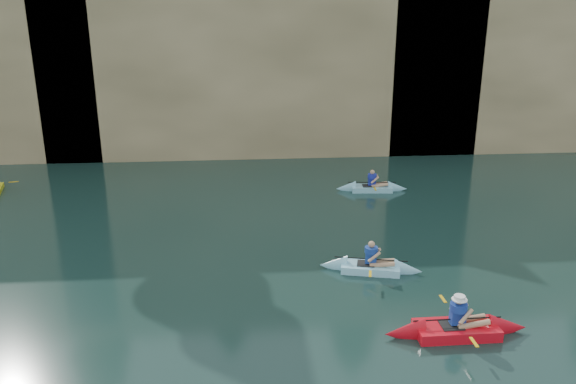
{
  "coord_description": "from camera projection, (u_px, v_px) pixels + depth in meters",
  "views": [
    {
      "loc": [
        0.59,
        -9.08,
        7.99
      ],
      "look_at": [
        1.89,
        6.17,
        3.0
      ],
      "focal_mm": 35.0,
      "sensor_mm": 36.0,
      "label": 1
    }
  ],
  "objects": [
    {
      "name": "cliff",
      "position": [
        230.0,
        41.0,
        37.59
      ],
      "size": [
        70.0,
        16.0,
        12.0
      ],
      "primitive_type": "cube",
      "color": "tan",
      "rests_on": "ground"
    },
    {
      "name": "cliff_slab_center",
      "position": [
        265.0,
        53.0,
        30.84
      ],
      "size": [
        24.0,
        2.4,
        11.4
      ],
      "primitive_type": "cube",
      "color": "tan",
      "rests_on": "ground"
    },
    {
      "name": "sea_cave_center",
      "position": [
        158.0,
        131.0,
        31.01
      ],
      "size": [
        3.5,
        1.0,
        3.2
      ],
      "primitive_type": "cube",
      "color": "black",
      "rests_on": "ground"
    },
    {
      "name": "sea_cave_east",
      "position": [
        406.0,
        115.0,
        31.94
      ],
      "size": [
        5.0,
        1.0,
        4.5
      ],
      "primitive_type": "cube",
      "color": "black",
      "rests_on": "ground"
    },
    {
      "name": "main_kayaker",
      "position": [
        456.0,
        329.0,
        14.4
      ],
      "size": [
        3.75,
        2.53,
        1.4
      ],
      "rotation": [
        0.0,
        0.0,
        0.0
      ],
      "color": "red",
      "rests_on": "ground"
    },
    {
      "name": "kayaker_ltblue_near",
      "position": [
        370.0,
        267.0,
        17.93
      ],
      "size": [
        3.35,
        2.47,
        1.29
      ],
      "rotation": [
        0.0,
        0.0,
        -0.24
      ],
      "color": "#8ED3ED",
      "rests_on": "ground"
    },
    {
      "name": "kayaker_ltblue_mid",
      "position": [
        372.0,
        188.0,
        25.9
      ],
      "size": [
        3.33,
        2.45,
        1.25
      ],
      "rotation": [
        0.0,
        0.0,
        -0.09
      ],
      "color": "#7CBBD0",
      "rests_on": "ground"
    }
  ]
}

